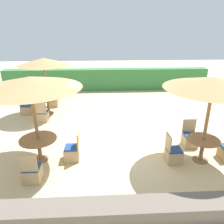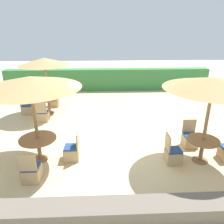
# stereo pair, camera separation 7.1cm
# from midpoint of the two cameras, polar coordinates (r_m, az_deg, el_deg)

# --- Properties ---
(ground_plane) EXTENTS (40.00, 40.00, 0.00)m
(ground_plane) POSITION_cam_midpoint_polar(r_m,az_deg,el_deg) (8.01, -0.02, -7.59)
(ground_plane) COLOR #D1BA8C
(hedge_row) EXTENTS (13.00, 0.70, 1.36)m
(hedge_row) POSITION_cam_midpoint_polar(r_m,az_deg,el_deg) (14.32, -1.54, 8.51)
(hedge_row) COLOR #387A3D
(hedge_row) RESTS_ON ground_plane
(stone_border) EXTENTS (10.00, 0.56, 0.39)m
(stone_border) POSITION_cam_midpoint_polar(r_m,az_deg,el_deg) (5.14, 2.25, -24.47)
(stone_border) COLOR #6B6056
(stone_border) RESTS_ON ground_plane
(parasol_front_right) EXTENTS (2.70, 2.70, 2.63)m
(parasol_front_right) POSITION_cam_midpoint_polar(r_m,az_deg,el_deg) (6.55, 24.68, 6.86)
(parasol_front_right) COLOR olive
(parasol_front_right) RESTS_ON ground_plane
(round_table_front_right) EXTENTS (0.95, 0.95, 0.74)m
(round_table_front_right) POSITION_cam_midpoint_polar(r_m,az_deg,el_deg) (7.20, 22.36, -7.85)
(round_table_front_right) COLOR olive
(round_table_front_right) RESTS_ON ground_plane
(patio_chair_front_right_west) EXTENTS (0.46, 0.46, 0.93)m
(patio_chair_front_right_west) POSITION_cam_midpoint_polar(r_m,az_deg,el_deg) (7.00, 15.41, -10.59)
(patio_chair_front_right_west) COLOR tan
(patio_chair_front_right_west) RESTS_ON ground_plane
(patio_chair_front_right_north) EXTENTS (0.46, 0.46, 0.93)m
(patio_chair_front_right_north) POSITION_cam_midpoint_polar(r_m,az_deg,el_deg) (8.04, 19.40, -6.68)
(patio_chair_front_right_north) COLOR tan
(patio_chair_front_right_north) RESTS_ON ground_plane
(parasol_back_left) EXTENTS (2.30, 2.30, 2.60)m
(parasol_back_left) POSITION_cam_midpoint_polar(r_m,az_deg,el_deg) (10.33, -17.66, 12.36)
(parasol_back_left) COLOR olive
(parasol_back_left) RESTS_ON ground_plane
(round_table_back_left) EXTENTS (1.04, 1.04, 0.73)m
(round_table_back_left) POSITION_cam_midpoint_polar(r_m,az_deg,el_deg) (10.75, -16.56, 2.57)
(round_table_back_left) COLOR olive
(round_table_back_left) RESTS_ON ground_plane
(patio_chair_back_left_north) EXTENTS (0.46, 0.46, 0.93)m
(patio_chair_back_left_north) POSITION_cam_midpoint_polar(r_m,az_deg,el_deg) (11.73, -15.15, 2.68)
(patio_chair_back_left_north) COLOR tan
(patio_chair_back_left_north) RESTS_ON ground_plane
(patio_chair_back_left_south) EXTENTS (0.46, 0.46, 0.93)m
(patio_chair_back_left_south) POSITION_cam_midpoint_polar(r_m,az_deg,el_deg) (9.99, -17.86, -0.91)
(patio_chair_back_left_south) COLOR tan
(patio_chair_back_left_south) RESTS_ON ground_plane
(patio_chair_back_left_west) EXTENTS (0.46, 0.46, 0.93)m
(patio_chair_back_left_west) POSITION_cam_midpoint_polar(r_m,az_deg,el_deg) (11.09, -21.68, 0.81)
(patio_chair_back_left_west) COLOR tan
(patio_chair_back_left_west) RESTS_ON ground_plane
(parasol_front_left) EXTENTS (2.82, 2.82, 2.63)m
(parasol_front_left) POSITION_cam_midpoint_polar(r_m,az_deg,el_deg) (6.39, -20.89, 7.15)
(parasol_front_left) COLOR olive
(parasol_front_left) RESTS_ON ground_plane
(round_table_front_left) EXTENTS (1.10, 1.10, 0.75)m
(round_table_front_left) POSITION_cam_midpoint_polar(r_m,az_deg,el_deg) (7.04, -18.90, -7.65)
(round_table_front_left) COLOR olive
(round_table_front_left) RESTS_ON ground_plane
(patio_chair_front_left_south) EXTENTS (0.46, 0.46, 0.93)m
(patio_chair_front_left_south) POSITION_cam_midpoint_polar(r_m,az_deg,el_deg) (6.39, -20.46, -14.64)
(patio_chair_front_left_south) COLOR tan
(patio_chair_front_left_south) RESTS_ON ground_plane
(patio_chair_front_left_east) EXTENTS (0.46, 0.46, 0.93)m
(patio_chair_front_left_east) POSITION_cam_midpoint_polar(r_m,az_deg,el_deg) (6.99, -10.53, -10.18)
(patio_chair_front_left_east) COLOR tan
(patio_chair_front_left_east) RESTS_ON ground_plane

